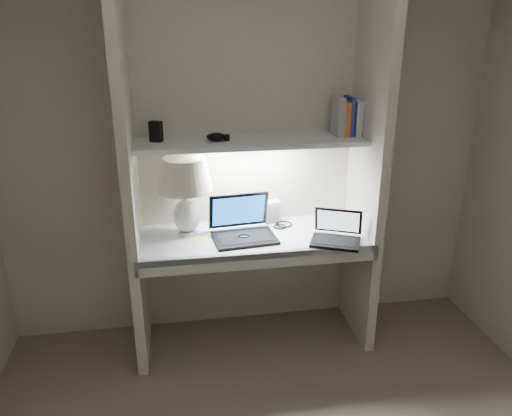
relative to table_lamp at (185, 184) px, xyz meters
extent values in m
cube|color=beige|center=(0.41, 0.19, 0.14)|extent=(3.20, 0.01, 2.50)
cube|color=beige|center=(-0.32, -0.08, 0.14)|extent=(0.06, 0.55, 2.50)
cube|color=beige|center=(1.14, -0.08, 0.14)|extent=(0.06, 0.55, 2.50)
cube|color=white|center=(0.41, -0.08, -0.36)|extent=(1.40, 0.55, 0.04)
cube|color=silver|center=(0.41, -0.34, -0.39)|extent=(1.46, 0.03, 0.10)
cube|color=silver|center=(0.41, 0.01, 0.24)|extent=(1.40, 0.36, 0.03)
cube|color=white|center=(0.41, 0.01, 0.22)|extent=(0.60, 0.04, 0.02)
cylinder|color=white|center=(0.00, 0.00, -0.33)|extent=(0.13, 0.13, 0.02)
ellipsoid|color=white|center=(0.00, 0.00, -0.21)|extent=(0.17, 0.17, 0.21)
cylinder|color=white|center=(0.00, 0.00, -0.09)|extent=(0.03, 0.03, 0.09)
sphere|color=#FFD899|center=(0.00, 0.00, 0.00)|extent=(0.05, 0.05, 0.05)
cube|color=black|center=(0.35, -0.15, -0.33)|extent=(0.41, 0.30, 0.02)
cube|color=black|center=(0.35, -0.15, -0.32)|extent=(0.34, 0.22, 0.00)
cube|color=black|center=(0.33, 0.01, -0.20)|extent=(0.39, 0.11, 0.24)
cube|color=blue|center=(0.33, 0.01, -0.20)|extent=(0.34, 0.09, 0.20)
cube|color=black|center=(0.88, -0.30, -0.33)|extent=(0.35, 0.30, 0.02)
cube|color=black|center=(0.88, -0.30, -0.32)|extent=(0.28, 0.23, 0.00)
cube|color=black|center=(0.93, -0.18, -0.24)|extent=(0.29, 0.17, 0.17)
cube|color=silver|center=(0.93, -0.19, -0.24)|extent=(0.25, 0.14, 0.14)
cube|color=silver|center=(0.57, 0.11, -0.26)|extent=(0.12, 0.09, 0.15)
ellipsoid|color=black|center=(0.34, -0.14, -0.32)|extent=(0.09, 0.07, 0.03)
torus|color=black|center=(0.64, 0.04, -0.33)|extent=(0.13, 0.13, 0.01)
cube|color=yellow|center=(0.05, -0.10, -0.34)|extent=(0.09, 0.09, 0.00)
cube|color=white|center=(1.16, 0.04, 0.36)|extent=(0.04, 0.16, 0.21)
cube|color=#282BA2|center=(1.12, 0.04, 0.38)|extent=(0.04, 0.16, 0.24)
cube|color=silver|center=(1.09, 0.04, 0.36)|extent=(0.04, 0.16, 0.21)
cube|color=#222C96|center=(1.04, 0.04, 0.38)|extent=(0.03, 0.16, 0.24)
cube|color=orange|center=(1.01, 0.04, 0.36)|extent=(0.04, 0.16, 0.21)
cube|color=#9E9EA2|center=(0.97, 0.04, 0.38)|extent=(0.04, 0.16, 0.24)
cube|color=black|center=(-0.16, 0.05, 0.32)|extent=(0.08, 0.07, 0.12)
ellipsoid|color=black|center=(0.20, 0.00, 0.28)|extent=(0.12, 0.09, 0.05)
camera|label=1|loc=(-0.05, -2.95, 0.93)|focal=35.00mm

